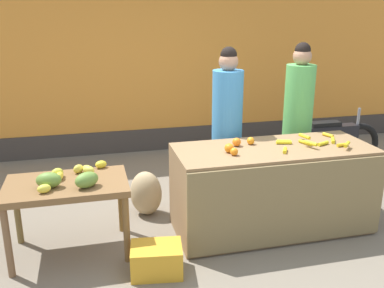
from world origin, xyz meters
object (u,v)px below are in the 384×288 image
Objects in this scene: vendor_woman_blue_shirt at (227,129)px; produce_sack at (146,193)px; parked_motorcycle at (329,142)px; produce_crate at (157,260)px; vendor_woman_green_shirt at (297,121)px.

vendor_woman_blue_shirt is 3.63× the size of produce_sack.
parked_motorcycle reaches higher than produce_crate.
produce_sack is at bearing 86.28° from produce_crate.
produce_crate is (-2.81, -1.94, -0.27)m from parked_motorcycle.
parked_motorcycle is at bearing 37.73° from vendor_woman_green_shirt.
produce_sack is (0.07, 1.15, 0.12)m from produce_crate.
produce_crate is 1.15m from produce_sack.
vendor_woman_green_shirt is 1.96m from produce_sack.
vendor_woman_green_shirt is 1.16× the size of parked_motorcycle.
parked_motorcycle is (0.90, 0.69, -0.53)m from vendor_woman_green_shirt.
vendor_woman_green_shirt is at bearing 3.16° from produce_sack.
parked_motorcycle is at bearing 34.65° from produce_crate.
parked_motorcycle is (1.79, 0.75, -0.52)m from vendor_woman_blue_shirt.
vendor_woman_green_shirt is at bearing 3.76° from vendor_woman_blue_shirt.
vendor_woman_green_shirt is 2.42m from produce_crate.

